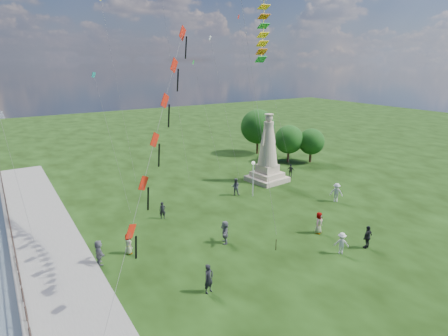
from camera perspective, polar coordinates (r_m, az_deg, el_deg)
ground at (r=61.08m, az=30.38°, el=0.46°), size 106.50×160.00×0.60m
waterfront at (r=29.08m, az=-26.52°, el=-14.38°), size 200.00×200.00×1.51m
statue at (r=44.03m, az=6.68°, el=1.76°), size 4.35×4.35×8.00m
lamppost at (r=39.02m, az=4.46°, el=-0.48°), size 0.35×0.35×3.81m
tree_row at (r=55.25m, az=7.80°, el=5.39°), size 7.75×12.36×6.80m
person_0 at (r=23.97m, az=-2.34°, el=-16.50°), size 0.80×0.64×1.91m
person_2 at (r=29.54m, az=17.47°, el=-10.87°), size 1.16×1.14×1.67m
person_3 at (r=30.95m, az=21.05°, el=-9.78°), size 1.13×0.67×1.82m
person_4 at (r=32.23m, az=14.24°, el=-8.10°), size 1.04×0.86×1.83m
person_5 at (r=28.27m, az=-18.52°, el=-12.09°), size 0.86×1.73×1.81m
person_6 at (r=34.46m, az=-9.34°, el=-6.40°), size 0.67×0.55×1.59m
person_7 at (r=39.83m, az=1.76°, el=-2.85°), size 1.05×0.98×1.84m
person_8 at (r=39.63m, az=16.75°, el=-3.58°), size 1.30×1.37×1.94m
person_9 at (r=46.64m, az=10.09°, el=-0.40°), size 0.96×1.03×1.60m
person_10 at (r=29.10m, az=-14.40°, el=-11.13°), size 0.60×0.85×1.59m
person_11 at (r=29.69m, az=0.15°, el=-9.72°), size 1.44×1.87×1.85m
red_kite_train at (r=23.14m, az=-9.81°, el=6.29°), size 9.61×9.35×16.16m
small_kites at (r=43.74m, az=-7.40°, el=15.54°), size 30.46×18.20×25.68m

